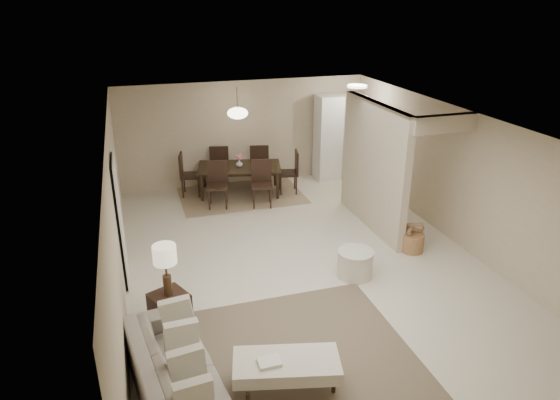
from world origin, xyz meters
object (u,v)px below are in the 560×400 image
object	(u,v)px
dining_table	(240,180)
ottoman_bench	(287,366)
wicker_basket	(412,242)
sofa	(177,372)
pantry_cabinet	(339,137)
side_table	(170,310)
round_pouf	(355,264)

from	to	relation	value
dining_table	ottoman_bench	bearing A→B (deg)	-85.25
ottoman_bench	wicker_basket	distance (m)	4.19
sofa	pantry_cabinet	bearing A→B (deg)	-44.61
pantry_cabinet	side_table	xyz separation A→B (m)	(-4.75, -5.10, -0.79)
pantry_cabinet	dining_table	bearing A→B (deg)	-170.46
side_table	round_pouf	size ratio (longest dim) A/B	0.86
round_pouf	side_table	bearing A→B (deg)	-171.51
pantry_cabinet	dining_table	distance (m)	2.81
sofa	dining_table	xyz separation A→B (m)	(2.12, 6.03, -0.01)
side_table	round_pouf	xyz separation A→B (m)	(3.06, 0.46, -0.02)
ottoman_bench	side_table	size ratio (longest dim) A/B	2.61
ottoman_bench	side_table	xyz separation A→B (m)	(-1.18, 1.68, -0.10)
ottoman_bench	wicker_basket	world-z (taller)	ottoman_bench
wicker_basket	dining_table	size ratio (longest dim) A/B	0.21
round_pouf	wicker_basket	world-z (taller)	round_pouf
side_table	dining_table	bearing A→B (deg)	65.98
side_table	pantry_cabinet	bearing A→B (deg)	47.04
ottoman_bench	side_table	distance (m)	2.05
ottoman_bench	round_pouf	xyz separation A→B (m)	(1.88, 2.13, -0.12)
sofa	dining_table	distance (m)	6.39
ottoman_bench	wicker_basket	bearing A→B (deg)	52.62
pantry_cabinet	ottoman_bench	xyz separation A→B (m)	(-3.57, -6.78, -0.69)
sofa	round_pouf	xyz separation A→B (m)	(3.11, 1.83, -0.11)
side_table	round_pouf	bearing A→B (deg)	8.49
sofa	round_pouf	bearing A→B (deg)	-67.55
ottoman_bench	dining_table	size ratio (longest dim) A/B	0.71
pantry_cabinet	round_pouf	size ratio (longest dim) A/B	3.52
sofa	side_table	world-z (taller)	sofa
wicker_basket	dining_table	bearing A→B (deg)	122.57
round_pouf	wicker_basket	distance (m)	1.47
round_pouf	sofa	bearing A→B (deg)	-149.48
dining_table	side_table	bearing A→B (deg)	-101.20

